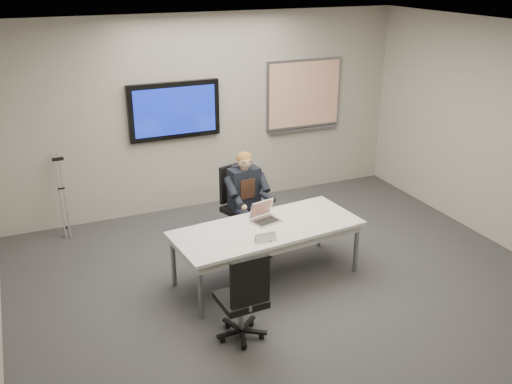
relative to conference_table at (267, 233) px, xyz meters
name	(u,v)px	position (x,y,z in m)	size (l,w,h in m)	color
floor	(302,302)	(0.14, -0.62, -0.58)	(6.00, 6.00, 0.02)	#363638
ceiling	(311,37)	(0.14, -0.62, 2.22)	(6.00, 6.00, 0.02)	silver
wall_back	(207,113)	(0.14, 2.38, 0.82)	(6.00, 0.02, 2.80)	#A6A196
conference_table	(267,233)	(0.00, 0.00, 0.00)	(2.21, 1.09, 0.66)	white
tv_display	(174,111)	(-0.36, 2.33, 0.92)	(1.30, 0.09, 0.80)	black
whiteboard	(304,95)	(1.69, 2.35, 0.95)	(1.25, 0.08, 1.10)	gray
office_chair_far	(241,218)	(0.11, 1.04, -0.27)	(0.61, 0.61, 1.01)	black
office_chair_near	(243,313)	(-0.69, -0.96, -0.28)	(0.48, 0.48, 0.96)	black
seated_person	(249,211)	(0.12, 0.81, -0.08)	(0.40, 0.69, 1.24)	#1B1E2E
crutch	(62,194)	(-2.00, 2.15, 0.00)	(0.16, 0.37, 1.16)	#ACB0B4
laptop	(264,216)	(0.04, 0.18, 0.13)	(0.35, 0.36, 0.22)	#B5B5B8
name_tent	(265,237)	(-0.16, -0.31, 0.12)	(0.23, 0.06, 0.09)	silver
pen	(267,240)	(-0.13, -0.30, 0.08)	(0.01, 0.01, 0.13)	black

